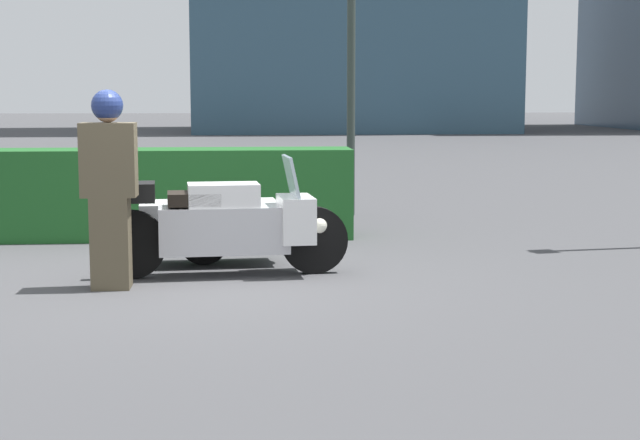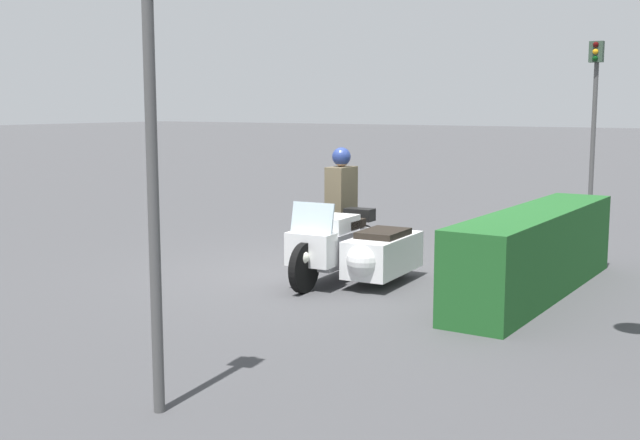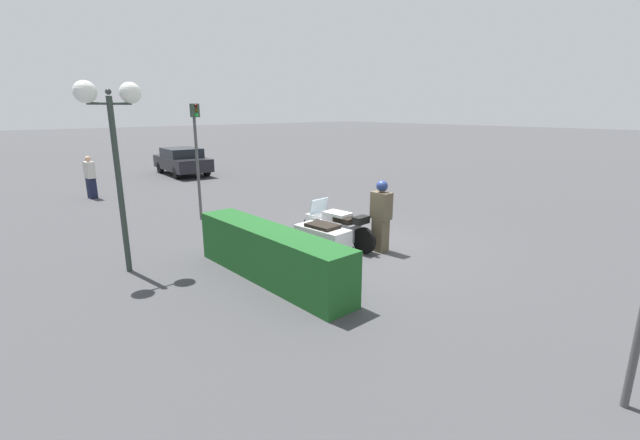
{
  "view_description": "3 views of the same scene",
  "coord_description": "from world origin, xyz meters",
  "px_view_note": "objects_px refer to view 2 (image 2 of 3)",
  "views": [
    {
      "loc": [
        0.53,
        -9.1,
        1.76
      ],
      "look_at": [
        1.28,
        0.3,
        0.54
      ],
      "focal_mm": 55.0,
      "sensor_mm": 36.0,
      "label": 1
    },
    {
      "loc": [
        9.68,
        6.07,
        2.42
      ],
      "look_at": [
        1.08,
        0.51,
        0.95
      ],
      "focal_mm": 45.0,
      "sensor_mm": 36.0,
      "label": 2
    },
    {
      "loc": [
        -7.3,
        7.69,
        3.47
      ],
      "look_at": [
        0.54,
        0.72,
        0.73
      ],
      "focal_mm": 24.0,
      "sensor_mm": 36.0,
      "label": 3
    }
  ],
  "objects_px": {
    "police_motorcycle": "(357,249)",
    "traffic_light_far": "(594,108)",
    "hedge_bush_curbside": "(535,252)",
    "traffic_light_near": "(153,113)",
    "officer_rider": "(341,203)"
  },
  "relations": [
    {
      "from": "officer_rider",
      "to": "traffic_light_near",
      "type": "bearing_deg",
      "value": -71.87
    },
    {
      "from": "officer_rider",
      "to": "traffic_light_far",
      "type": "relative_size",
      "value": 0.49
    },
    {
      "from": "police_motorcycle",
      "to": "traffic_light_near",
      "type": "height_order",
      "value": "traffic_light_near"
    },
    {
      "from": "police_motorcycle",
      "to": "officer_rider",
      "type": "relative_size",
      "value": 1.35
    },
    {
      "from": "hedge_bush_curbside",
      "to": "traffic_light_near",
      "type": "bearing_deg",
      "value": -12.36
    },
    {
      "from": "traffic_light_far",
      "to": "officer_rider",
      "type": "bearing_deg",
      "value": -20.53
    },
    {
      "from": "traffic_light_near",
      "to": "traffic_light_far",
      "type": "height_order",
      "value": "traffic_light_far"
    },
    {
      "from": "police_motorcycle",
      "to": "traffic_light_near",
      "type": "bearing_deg",
      "value": 7.45
    },
    {
      "from": "police_motorcycle",
      "to": "traffic_light_far",
      "type": "xyz_separation_m",
      "value": [
        -6.77,
        1.37,
        1.9
      ]
    },
    {
      "from": "officer_rider",
      "to": "hedge_bush_curbside",
      "type": "distance_m",
      "value": 3.16
    },
    {
      "from": "hedge_bush_curbside",
      "to": "traffic_light_near",
      "type": "height_order",
      "value": "traffic_light_near"
    },
    {
      "from": "officer_rider",
      "to": "hedge_bush_curbside",
      "type": "bearing_deg",
      "value": -5.5
    },
    {
      "from": "police_motorcycle",
      "to": "traffic_light_far",
      "type": "relative_size",
      "value": 0.67
    },
    {
      "from": "officer_rider",
      "to": "traffic_light_far",
      "type": "distance_m",
      "value": 6.34
    },
    {
      "from": "hedge_bush_curbside",
      "to": "traffic_light_near",
      "type": "distance_m",
      "value": 5.98
    }
  ]
}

